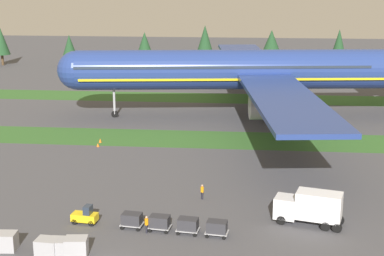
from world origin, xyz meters
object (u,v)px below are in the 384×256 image
at_px(cargo_dolly_lead, 132,219).
at_px(taxiway_marker_0, 98,145).
at_px(cargo_dolly_third, 188,224).
at_px(ground_crew_marshaller, 202,191).
at_px(taxiway_marker_1, 100,140).
at_px(baggage_tug, 85,216).
at_px(uld_container_2, 61,247).
at_px(uld_container_0, 6,241).
at_px(cargo_dolly_second, 160,222).
at_px(ground_crew_loader, 147,224).
at_px(airliner, 254,69).
at_px(uld_container_3, 76,247).
at_px(cargo_dolly_fourth, 217,227).
at_px(catering_truck, 310,207).
at_px(uld_container_1, 47,246).

height_order(cargo_dolly_lead, taxiway_marker_0, cargo_dolly_lead).
relative_size(cargo_dolly_third, ground_crew_marshaller, 1.36).
bearing_deg(taxiway_marker_1, cargo_dolly_lead, -70.22).
height_order(baggage_tug, uld_container_2, baggage_tug).
bearing_deg(cargo_dolly_third, uld_container_0, 114.84).
xyz_separation_m(cargo_dolly_second, ground_crew_loader, (-1.22, -0.62, 0.03)).
height_order(cargo_dolly_second, cargo_dolly_third, same).
xyz_separation_m(airliner, baggage_tug, (-17.48, -49.31, -7.81)).
height_order(cargo_dolly_second, uld_container_3, uld_container_3).
height_order(ground_crew_loader, taxiway_marker_0, ground_crew_loader).
distance_m(cargo_dolly_fourth, uld_container_0, 19.94).
xyz_separation_m(ground_crew_loader, uld_container_3, (-5.50, -5.47, -0.08)).
xyz_separation_m(cargo_dolly_fourth, taxiway_marker_1, (-19.56, 31.51, -0.61)).
height_order(airliner, ground_crew_loader, airliner).
bearing_deg(taxiway_marker_1, catering_truck, -44.05).
bearing_deg(taxiway_marker_0, uld_container_0, -90.00).
bearing_deg(uld_container_3, uld_container_0, 175.67).
height_order(ground_crew_marshaller, ground_crew_loader, same).
relative_size(cargo_dolly_second, cargo_dolly_fourth, 1.00).
relative_size(cargo_dolly_third, uld_container_2, 1.19).
distance_m(uld_container_0, uld_container_1, 4.19).
relative_size(baggage_tug, uld_container_2, 1.37).
bearing_deg(uld_container_0, catering_truck, 16.47).
xyz_separation_m(uld_container_0, taxiway_marker_0, (0.00, 34.07, -0.57)).
relative_size(ground_crew_loader, taxiway_marker_0, 3.27).
bearing_deg(ground_crew_marshaller, cargo_dolly_third, 152.84).
bearing_deg(ground_crew_marshaller, cargo_dolly_second, 135.21).
bearing_deg(baggage_tug, ground_crew_loader, -96.44).
xyz_separation_m(airliner, uld_container_2, (-17.83, -56.33, -7.87)).
xyz_separation_m(airliner, cargo_dolly_fourth, (-3.87, -51.07, -7.71)).
distance_m(cargo_dolly_fourth, ground_crew_marshaller, 9.86).
height_order(cargo_dolly_second, taxiway_marker_1, cargo_dolly_second).
xyz_separation_m(cargo_dolly_lead, uld_container_0, (-10.72, -5.93, -0.08)).
relative_size(ground_crew_marshaller, uld_container_3, 0.87).
bearing_deg(cargo_dolly_fourth, catering_truck, -61.23).
distance_m(airliner, ground_crew_marshaller, 42.59).
xyz_separation_m(catering_truck, uld_container_1, (-24.44, -8.95, -1.19)).
bearing_deg(uld_container_2, uld_container_1, -177.33).
xyz_separation_m(cargo_dolly_third, taxiway_marker_1, (-16.68, 31.14, -0.61)).
height_order(cargo_dolly_fourth, uld_container_0, uld_container_0).
bearing_deg(uld_container_3, airliner, 73.85).
xyz_separation_m(ground_crew_marshaller, uld_container_2, (-11.77, -14.88, -0.19)).
xyz_separation_m(baggage_tug, cargo_dolly_fourth, (13.61, -1.75, 0.10)).
relative_size(uld_container_1, taxiway_marker_1, 3.27).
bearing_deg(airliner, catering_truck, 179.41).
distance_m(baggage_tug, uld_container_3, 7.19).
bearing_deg(ground_crew_loader, taxiway_marker_1, 19.86).
relative_size(baggage_tug, uld_container_3, 1.37).
relative_size(catering_truck, uld_container_3, 3.66).
xyz_separation_m(cargo_dolly_second, uld_container_0, (-13.59, -5.56, -0.08)).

